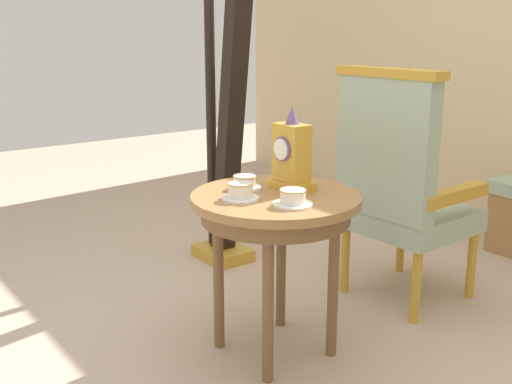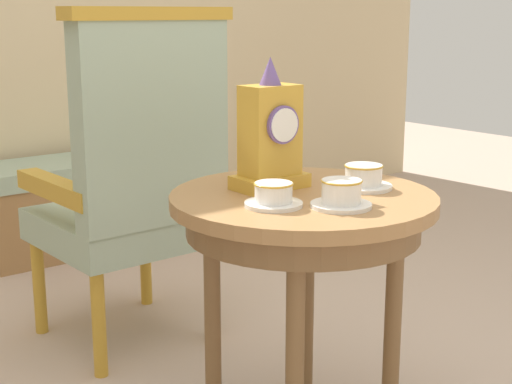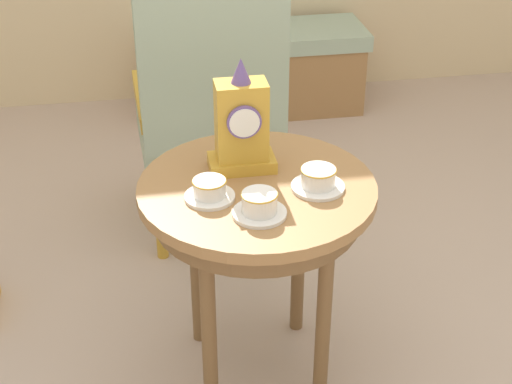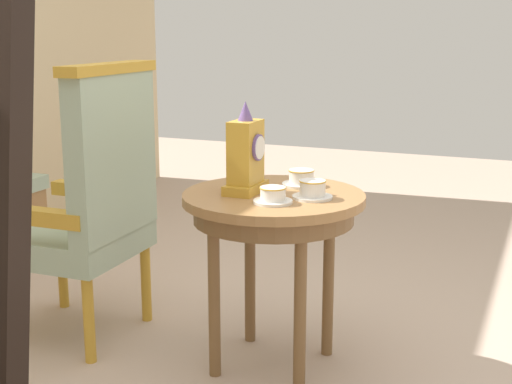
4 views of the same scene
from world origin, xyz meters
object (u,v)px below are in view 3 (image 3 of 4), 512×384
at_px(armchair, 210,100).
at_px(window_bench, 259,70).
at_px(teacup_left, 209,190).
at_px(side_table, 257,210).
at_px(teacup_center, 318,179).
at_px(teacup_right, 259,205).
at_px(mantel_clock, 242,126).

height_order(armchair, window_bench, armchair).
relative_size(teacup_left, armchair, 0.12).
xyz_separation_m(side_table, teacup_center, (0.16, -0.05, 0.11)).
bearing_deg(window_bench, side_table, -100.18).
bearing_deg(side_table, teacup_right, -97.51).
bearing_deg(teacup_right, teacup_center, 30.17).
bearing_deg(armchair, side_table, -87.02).
bearing_deg(side_table, armchair, 92.98).
height_order(teacup_center, mantel_clock, mantel_clock).
height_order(teacup_right, mantel_clock, mantel_clock).
distance_m(teacup_center, armchair, 0.87).
xyz_separation_m(teacup_left, teacup_center, (0.30, 0.00, 0.00)).
xyz_separation_m(side_table, mantel_clock, (-0.03, 0.10, 0.22)).
relative_size(side_table, teacup_right, 4.72).
bearing_deg(mantel_clock, teacup_center, -38.21).
bearing_deg(window_bench, teacup_right, -99.99).
bearing_deg(teacup_center, teacup_left, -179.71).
bearing_deg(side_table, mantel_clock, 105.19).
bearing_deg(teacup_left, window_bench, 76.28).
distance_m(side_table, teacup_right, 0.19).
bearing_deg(armchair, teacup_center, -76.31).
relative_size(teacup_left, window_bench, 0.12).
relative_size(teacup_right, window_bench, 0.13).
bearing_deg(teacup_center, armchair, 103.69).
xyz_separation_m(teacup_left, window_bench, (0.49, 2.01, -0.48)).
xyz_separation_m(side_table, teacup_right, (-0.02, -0.16, 0.11)).
bearing_deg(armchair, teacup_right, -88.77).
distance_m(side_table, armchair, 0.79).
distance_m(teacup_right, window_bench, 2.20).
height_order(side_table, armchair, armchair).
relative_size(teacup_center, armchair, 0.13).
bearing_deg(window_bench, teacup_center, -95.38).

